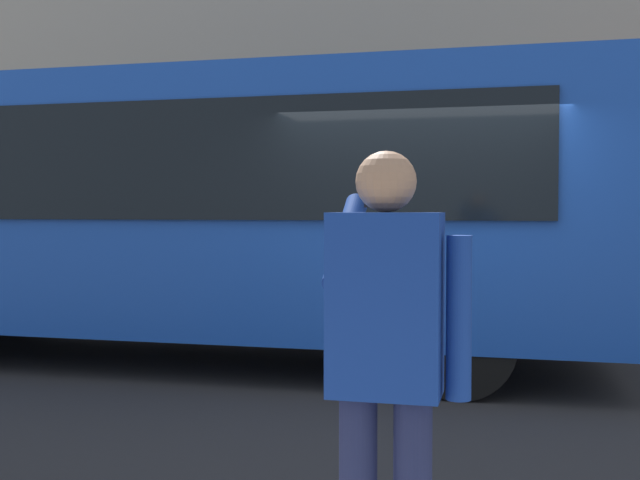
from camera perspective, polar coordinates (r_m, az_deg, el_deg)
ground_plane at (r=7.39m, az=7.67°, el=-10.63°), size 60.00×60.00×0.00m
red_bus at (r=8.62m, az=-9.76°, el=2.47°), size 9.05×2.54×3.08m
pedestrian_photographer at (r=2.84m, az=4.92°, el=-7.88°), size 0.53×0.52×1.70m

